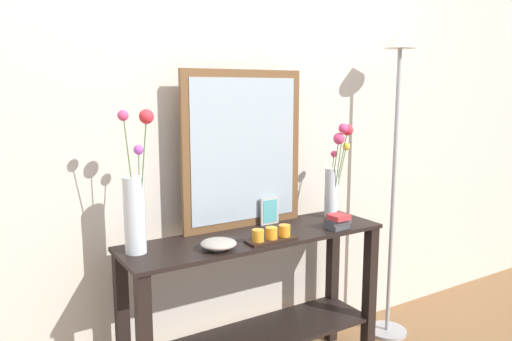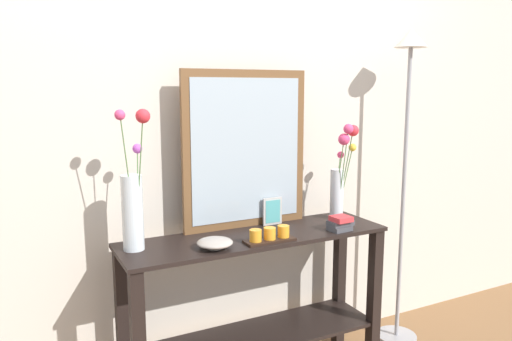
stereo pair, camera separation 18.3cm
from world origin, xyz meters
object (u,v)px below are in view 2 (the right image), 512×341
object	(u,v)px
mirror_leaning	(246,150)
floor_lamp	(406,136)
decorative_bowl	(215,243)
vase_right	(340,176)
book_stack	(340,223)
console_table	(256,292)
picture_frame_small	(272,211)
candle_tray	(270,236)
tall_vase_left	(133,202)

from	to	relation	value
mirror_leaning	floor_lamp	distance (m)	0.96
decorative_bowl	floor_lamp	distance (m)	1.31
floor_lamp	vase_right	bearing A→B (deg)	178.15
floor_lamp	book_stack	bearing A→B (deg)	-164.30
console_table	mirror_leaning	size ratio (longest dim) A/B	1.67
console_table	book_stack	xyz separation A→B (m)	(0.41, -0.13, 0.33)
decorative_bowl	book_stack	distance (m)	0.67
console_table	picture_frame_small	size ratio (longest dim) A/B	9.28
vase_right	decorative_bowl	bearing A→B (deg)	-169.39
candle_tray	decorative_bowl	world-z (taller)	candle_tray
vase_right	floor_lamp	bearing A→B (deg)	-1.85
book_stack	floor_lamp	distance (m)	0.71
picture_frame_small	tall_vase_left	bearing A→B (deg)	-173.80
picture_frame_small	console_table	bearing A→B (deg)	-142.28
picture_frame_small	book_stack	size ratio (longest dim) A/B	1.10
decorative_bowl	book_stack	world-z (taller)	book_stack
tall_vase_left	picture_frame_small	size ratio (longest dim) A/B	4.33
decorative_bowl	floor_lamp	bearing A→B (deg)	6.19
console_table	book_stack	size ratio (longest dim) A/B	10.21
candle_tray	book_stack	bearing A→B (deg)	-0.52
console_table	tall_vase_left	world-z (taller)	tall_vase_left
mirror_leaning	candle_tray	world-z (taller)	mirror_leaning
vase_right	floor_lamp	distance (m)	0.49
mirror_leaning	picture_frame_small	xyz separation A→B (m)	(0.14, -0.04, -0.33)
book_stack	console_table	bearing A→B (deg)	162.65
floor_lamp	picture_frame_small	bearing A→B (deg)	173.56
tall_vase_left	vase_right	size ratio (longest dim) A/B	1.19
console_table	picture_frame_small	distance (m)	0.42
book_stack	decorative_bowl	bearing A→B (deg)	177.80
decorative_bowl	floor_lamp	xyz separation A→B (m)	(1.24, 0.13, 0.41)
mirror_leaning	decorative_bowl	size ratio (longest dim) A/B	4.92
candle_tray	floor_lamp	bearing A→B (deg)	9.13
vase_right	picture_frame_small	world-z (taller)	vase_right
mirror_leaning	book_stack	world-z (taller)	mirror_leaning
picture_frame_small	book_stack	xyz separation A→B (m)	(0.25, -0.25, -0.04)
vase_right	book_stack	world-z (taller)	vase_right
mirror_leaning	candle_tray	distance (m)	0.47
console_table	candle_tray	distance (m)	0.35
mirror_leaning	vase_right	distance (m)	0.55
tall_vase_left	decorative_bowl	world-z (taller)	tall_vase_left
picture_frame_small	decorative_bowl	size ratio (longest dim) A/B	0.89
decorative_bowl	book_stack	xyz separation A→B (m)	(0.67, -0.03, 0.01)
tall_vase_left	picture_frame_small	distance (m)	0.76
console_table	mirror_leaning	distance (m)	0.71
console_table	book_stack	bearing A→B (deg)	-17.35
tall_vase_left	decorative_bowl	bearing A→B (deg)	-24.49
mirror_leaning	book_stack	distance (m)	0.60
picture_frame_small	floor_lamp	xyz separation A→B (m)	(0.82, -0.09, 0.36)
console_table	mirror_leaning	bearing A→B (deg)	81.39
console_table	picture_frame_small	world-z (taller)	picture_frame_small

